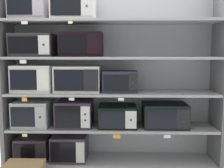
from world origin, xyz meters
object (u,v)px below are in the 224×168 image
object	(u,v)px
microwave_3	(75,113)
microwave_12	(74,9)
microwave_4	(118,116)
microwave_11	(29,6)
microwave_5	(165,115)
microwave_2	(33,113)
microwave_6	(33,78)
microwave_7	(78,79)
microwave_0	(33,148)
microwave_9	(33,45)
microwave_1	(70,147)
microwave_8	(120,81)
microwave_10	(82,45)

from	to	relation	value
microwave_3	microwave_12	xyz separation A→B (m)	(0.01, 0.00, 1.32)
microwave_4	microwave_11	world-z (taller)	microwave_11
microwave_5	microwave_2	bearing A→B (deg)	179.99
microwave_6	microwave_7	xyz separation A→B (m)	(0.57, -0.00, -0.01)
microwave_2	microwave_7	bearing A→B (deg)	-0.01
microwave_0	microwave_5	world-z (taller)	microwave_5
microwave_0	microwave_11	bearing A→B (deg)	1.12
microwave_4	microwave_6	world-z (taller)	microwave_6
microwave_9	microwave_11	bearing A→B (deg)	179.97
microwave_7	microwave_12	bearing A→B (deg)	179.95
microwave_6	microwave_7	distance (m)	0.57
microwave_1	microwave_11	xyz separation A→B (m)	(-0.47, 0.00, 1.80)
microwave_5	microwave_0	bearing A→B (deg)	179.99
microwave_0	microwave_4	distance (m)	1.20
microwave_9	microwave_11	distance (m)	0.48
microwave_3	microwave_9	distance (m)	1.01
microwave_2	microwave_7	size ratio (longest dim) A/B	0.79
microwave_8	microwave_10	size ratio (longest dim) A/B	0.83
microwave_8	microwave_6	bearing A→B (deg)	180.00
microwave_0	microwave_2	size ratio (longest dim) A/B	0.93
microwave_1	microwave_4	xyz separation A→B (m)	(0.63, -0.00, 0.42)
microwave_2	microwave_12	distance (m)	1.43
microwave_0	microwave_8	size ratio (longest dim) A/B	0.97
microwave_1	microwave_3	size ratio (longest dim) A/B	0.99
microwave_6	microwave_12	distance (m)	1.02
microwave_6	microwave_0	bearing A→B (deg)	-179.58
microwave_0	microwave_1	bearing A→B (deg)	-0.00
microwave_5	microwave_6	bearing A→B (deg)	179.99
microwave_6	microwave_10	bearing A→B (deg)	0.00
microwave_3	microwave_7	distance (m)	0.45
microwave_9	microwave_0	bearing A→B (deg)	-179.68
microwave_9	microwave_7	bearing A→B (deg)	-0.03
microwave_0	microwave_4	world-z (taller)	microwave_4
microwave_1	microwave_9	distance (m)	1.39
microwave_1	microwave_10	bearing A→B (deg)	0.11
microwave_0	microwave_10	xyz separation A→B (m)	(0.66, 0.00, 1.35)
microwave_9	microwave_12	bearing A→B (deg)	-0.02
microwave_10	microwave_4	bearing A→B (deg)	-0.05
microwave_0	microwave_9	xyz separation A→B (m)	(0.05, 0.00, 1.34)
microwave_2	microwave_3	xyz separation A→B (m)	(0.54, -0.00, 0.00)
microwave_1	microwave_6	size ratio (longest dim) A/B	0.90
microwave_0	microwave_2	xyz separation A→B (m)	(0.02, 0.00, 0.47)
microwave_5	microwave_11	size ratio (longest dim) A/B	1.22
microwave_0	microwave_7	distance (m)	1.10
microwave_0	microwave_11	distance (m)	1.82
microwave_4	microwave_8	world-z (taller)	microwave_8
microwave_1	microwave_8	world-z (taller)	microwave_8
microwave_7	microwave_8	bearing A→B (deg)	0.02
microwave_0	microwave_6	bearing A→B (deg)	0.42
microwave_6	microwave_9	world-z (taller)	microwave_9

